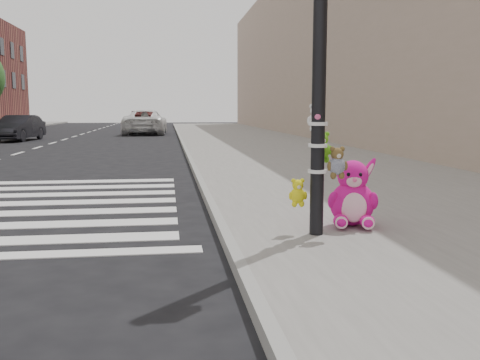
{
  "coord_description": "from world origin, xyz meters",
  "views": [
    {
      "loc": [
        0.87,
        -4.2,
        1.61
      ],
      "look_at": [
        1.74,
        2.19,
        0.75
      ],
      "focal_mm": 40.0,
      "sensor_mm": 36.0,
      "label": 1
    }
  ],
  "objects": [
    {
      "name": "ground",
      "position": [
        0.0,
        0.0,
        0.0
      ],
      "size": [
        120.0,
        120.0,
        0.0
      ],
      "primitive_type": "plane",
      "color": "black",
      "rests_on": "ground"
    },
    {
      "name": "sidewalk_near",
      "position": [
        5.0,
        10.0,
        0.07
      ],
      "size": [
        7.0,
        80.0,
        0.14
      ],
      "primitive_type": "cube",
      "color": "slate",
      "rests_on": "ground"
    },
    {
      "name": "curb_edge",
      "position": [
        1.55,
        10.0,
        0.07
      ],
      "size": [
        0.12,
        80.0,
        0.15
      ],
      "primitive_type": "cube",
      "color": "gray",
      "rests_on": "ground"
    },
    {
      "name": "bld_near",
      "position": [
        10.5,
        20.0,
        5.0
      ],
      "size": [
        5.0,
        60.0,
        10.0
      ],
      "primitive_type": "cube",
      "color": "tan",
      "rests_on": "ground"
    },
    {
      "name": "signal_pole",
      "position": [
        2.62,
        1.81,
        1.84
      ],
      "size": [
        0.66,
        0.49,
        4.0
      ],
      "color": "black",
      "rests_on": "sidewalk_near"
    },
    {
      "name": "pink_bunny",
      "position": [
        3.17,
        2.17,
        0.5
      ],
      "size": [
        0.67,
        0.75,
        0.88
      ],
      "rotation": [
        0.0,
        0.0,
        -0.24
      ],
      "color": "#E31392",
      "rests_on": "sidewalk_near"
    },
    {
      "name": "red_teddy",
      "position": [
        3.4,
        2.4,
        0.23
      ],
      "size": [
        0.14,
        0.1,
        0.18
      ],
      "primitive_type": null,
      "rotation": [
        0.0,
        0.0,
        0.16
      ],
      "color": "#AB1117",
      "rests_on": "sidewalk_near"
    },
    {
      "name": "car_dark_far",
      "position": [
        -6.58,
        24.21,
        0.65
      ],
      "size": [
        1.88,
        4.08,
        1.29
      ],
      "primitive_type": "imported",
      "rotation": [
        0.0,
        0.0,
        -0.13
      ],
      "color": "black",
      "rests_on": "ground"
    },
    {
      "name": "car_white_near",
      "position": [
        -0.48,
        30.58,
        0.77
      ],
      "size": [
        2.73,
        5.61,
        1.54
      ],
      "primitive_type": "imported",
      "rotation": [
        0.0,
        0.0,
        3.11
      ],
      "color": "white",
      "rests_on": "ground"
    },
    {
      "name": "car_maroon_near",
      "position": [
        -0.96,
        44.26,
        0.74
      ],
      "size": [
        2.54,
        5.28,
        1.48
      ],
      "primitive_type": "imported",
      "rotation": [
        0.0,
        0.0,
        3.05
      ],
      "color": "#521A17",
      "rests_on": "ground"
    },
    {
      "name": "car_silver_deep",
      "position": [
        -9.39,
        35.94,
        0.62
      ],
      "size": [
        1.86,
        3.8,
        1.25
      ],
      "primitive_type": "imported",
      "rotation": [
        0.0,
        0.0,
        0.11
      ],
      "color": "#A8A7AC",
      "rests_on": "ground"
    }
  ]
}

